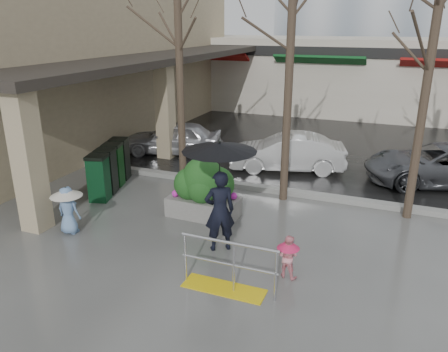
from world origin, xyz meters
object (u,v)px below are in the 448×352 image
Objects in this scene: child_pink at (288,254)px; car_b at (287,152)px; handrail at (227,272)px; car_c at (441,165)px; woman at (220,183)px; child_blue at (67,205)px; planter at (204,188)px; news_boxes at (110,168)px; tree_mideast at (437,19)px; tree_west at (178,11)px; tree_midwest at (293,3)px; car_a at (173,138)px.

car_b is at bearing -64.35° from child_pink.
handrail is 0.50× the size of car_b.
car_b reaches higher than child_pink.
car_c is (4.04, 7.82, 0.25)m from handrail.
child_blue is (-3.63, -0.60, -0.85)m from woman.
planter reaches higher than news_boxes.
tree_mideast is at bearing -172.92° from woman.
child_pink is at bearing -42.37° from tree_west.
planter is 0.48× the size of car_b.
handrail is 0.28× the size of tree_west.
tree_midwest is at bearing -62.99° from child_pink.
planter reaches higher than child_pink.
tree_west is at bearing -61.76° from car_b.
tree_mideast is 6.27m from car_b.
handrail is 1.03× the size of planter.
tree_midwest is at bearing -3.37° from news_boxes.
planter reaches higher than handrail.
planter is at bearing -29.31° from car_b.
handrail is at bearing 54.42° from child_pink.
tree_mideast is at bearing -8.33° from news_boxes.
car_b and car_c have the same top height.
tree_west is 5.55m from woman.
car_a is (-8.39, 2.91, -4.23)m from tree_mideast.
tree_midwest reaches higher than handrail.
tree_mideast is (3.30, -0.00, -0.37)m from tree_midwest.
tree_mideast reaches higher than child_pink.
woman is (2.63, -3.39, -3.51)m from tree_west.
tree_mideast is 5.27m from car_c.
planter is at bearing 20.65° from car_a.
car_b is at bearing 70.48° from car_a.
tree_west is at bearing -31.02° from child_pink.
child_blue is at bearing -104.06° from tree_west.
child_blue is at bearing -89.40° from news_boxes.
tree_midwest is 2.81× the size of woman.
tree_mideast is 9.42m from news_boxes.
car_a is at bearing 74.30° from news_boxes.
child_pink is (4.30, -3.92, -4.58)m from tree_west.
tree_midwest reaches higher than tree_west.
woman is at bearing -172.49° from child_blue.
child_blue is (-4.20, -3.99, -4.52)m from tree_midwest.
handrail is at bearing 167.58° from child_blue.
car_c is at bearing 22.21° from tree_west.
child_blue is 10.94m from car_c.
tree_midwest is 1.83× the size of car_b.
tree_midwest reaches higher than woman.
tree_midwest is 2.87× the size of news_boxes.
child_blue is at bearing -136.45° from tree_midwest.
car_b reaches higher than child_blue.
tree_mideast reaches higher than news_boxes.
news_boxes is at bearing -60.69° from woman.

